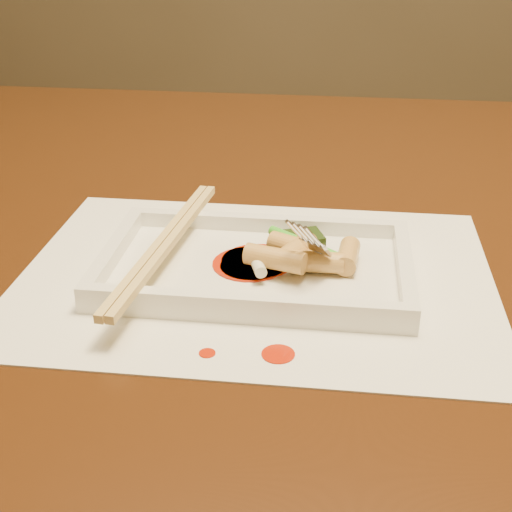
# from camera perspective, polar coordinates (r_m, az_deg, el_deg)

# --- Properties ---
(table) EXTENTS (1.40, 0.90, 0.75)m
(table) POSITION_cam_1_polar(r_m,az_deg,el_deg) (0.80, 5.38, -2.63)
(table) COLOR black
(table) RESTS_ON ground
(placemat) EXTENTS (0.40, 0.30, 0.00)m
(placemat) POSITION_cam_1_polar(r_m,az_deg,el_deg) (0.61, -0.00, -1.57)
(placemat) COLOR white
(placemat) RESTS_ON table
(sauce_splatter_a) EXTENTS (0.02, 0.02, 0.00)m
(sauce_splatter_a) POSITION_cam_1_polar(r_m,az_deg,el_deg) (0.51, 1.79, -7.85)
(sauce_splatter_a) COLOR red
(sauce_splatter_a) RESTS_ON placemat
(sauce_splatter_b) EXTENTS (0.01, 0.01, 0.00)m
(sauce_splatter_b) POSITION_cam_1_polar(r_m,az_deg,el_deg) (0.51, -3.93, -7.76)
(sauce_splatter_b) COLOR red
(sauce_splatter_b) RESTS_ON placemat
(plate_base) EXTENTS (0.26, 0.16, 0.01)m
(plate_base) POSITION_cam_1_polar(r_m,az_deg,el_deg) (0.61, 0.00, -1.18)
(plate_base) COLOR white
(plate_base) RESTS_ON placemat
(plate_rim_far) EXTENTS (0.26, 0.01, 0.01)m
(plate_rim_far) POSITION_cam_1_polar(r_m,az_deg,el_deg) (0.67, 0.78, 2.64)
(plate_rim_far) COLOR white
(plate_rim_far) RESTS_ON plate_base
(plate_rim_near) EXTENTS (0.26, 0.01, 0.01)m
(plate_rim_near) POSITION_cam_1_polar(r_m,az_deg,el_deg) (0.54, -0.97, -3.86)
(plate_rim_near) COLOR white
(plate_rim_near) RESTS_ON plate_base
(plate_rim_left) EXTENTS (0.01, 0.14, 0.01)m
(plate_rim_left) POSITION_cam_1_polar(r_m,az_deg,el_deg) (0.63, -11.33, 0.39)
(plate_rim_left) COLOR white
(plate_rim_left) RESTS_ON plate_base
(plate_rim_right) EXTENTS (0.01, 0.14, 0.01)m
(plate_rim_right) POSITION_cam_1_polar(r_m,az_deg,el_deg) (0.60, 11.83, -0.92)
(plate_rim_right) COLOR white
(plate_rim_right) RESTS_ON plate_base
(veg_piece) EXTENTS (0.05, 0.04, 0.01)m
(veg_piece) POSITION_cam_1_polar(r_m,az_deg,el_deg) (0.63, 3.59, 1.26)
(veg_piece) COLOR black
(veg_piece) RESTS_ON plate_base
(scallion_white) EXTENTS (0.02, 0.04, 0.01)m
(scallion_white) POSITION_cam_1_polar(r_m,az_deg,el_deg) (0.59, 0.03, -0.46)
(scallion_white) COLOR #EAEACC
(scallion_white) RESTS_ON plate_base
(scallion_green) EXTENTS (0.07, 0.06, 0.01)m
(scallion_green) POSITION_cam_1_polar(r_m,az_deg,el_deg) (0.61, 4.13, 0.88)
(scallion_green) COLOR green
(scallion_green) RESTS_ON plate_base
(chopstick_a) EXTENTS (0.03, 0.25, 0.01)m
(chopstick_a) POSITION_cam_1_polar(r_m,az_deg,el_deg) (0.61, -7.66, 1.06)
(chopstick_a) COLOR #D8B56C
(chopstick_a) RESTS_ON plate_rim_near
(chopstick_b) EXTENTS (0.03, 0.25, 0.01)m
(chopstick_b) POSITION_cam_1_polar(r_m,az_deg,el_deg) (0.61, -6.93, 1.02)
(chopstick_b) COLOR #D8B56C
(chopstick_b) RESTS_ON plate_rim_near
(fork) EXTENTS (0.09, 0.10, 0.14)m
(fork) POSITION_cam_1_polar(r_m,az_deg,el_deg) (0.59, 7.06, 5.99)
(fork) COLOR silver
(fork) RESTS_ON plate_base
(sauce_blob_0) EXTENTS (0.05, 0.05, 0.00)m
(sauce_blob_0) POSITION_cam_1_polar(r_m,az_deg,el_deg) (0.60, -0.44, -0.82)
(sauce_blob_0) COLOR red
(sauce_blob_0) RESTS_ON plate_base
(sauce_blob_1) EXTENTS (0.06, 0.06, 0.00)m
(sauce_blob_1) POSITION_cam_1_polar(r_m,az_deg,el_deg) (0.61, 0.16, -0.38)
(sauce_blob_1) COLOR red
(sauce_blob_1) RESTS_ON plate_base
(sauce_blob_2) EXTENTS (0.06, 0.06, 0.00)m
(sauce_blob_2) POSITION_cam_1_polar(r_m,az_deg,el_deg) (0.61, -0.52, -0.63)
(sauce_blob_2) COLOR red
(sauce_blob_2) RESTS_ON plate_base
(rice_cake_0) EXTENTS (0.04, 0.02, 0.02)m
(rice_cake_0) POSITION_cam_1_polar(r_m,az_deg,el_deg) (0.59, 5.05, -0.48)
(rice_cake_0) COLOR tan
(rice_cake_0) RESTS_ON plate_base
(rice_cake_1) EXTENTS (0.04, 0.05, 0.02)m
(rice_cake_1) POSITION_cam_1_polar(r_m,az_deg,el_deg) (0.61, 3.26, 0.42)
(rice_cake_1) COLOR tan
(rice_cake_1) RESTS_ON plate_base
(rice_cake_2) EXTENTS (0.05, 0.03, 0.02)m
(rice_cake_2) POSITION_cam_1_polar(r_m,az_deg,el_deg) (0.58, 1.54, -0.21)
(rice_cake_2) COLOR tan
(rice_cake_2) RESTS_ON plate_base
(rice_cake_3) EXTENTS (0.02, 0.04, 0.02)m
(rice_cake_3) POSITION_cam_1_polar(r_m,az_deg,el_deg) (0.60, 7.36, 0.01)
(rice_cake_3) COLOR tan
(rice_cake_3) RESTS_ON plate_base
(rice_cake_4) EXTENTS (0.05, 0.04, 0.02)m
(rice_cake_4) POSITION_cam_1_polar(r_m,az_deg,el_deg) (0.61, 3.19, 0.67)
(rice_cake_4) COLOR tan
(rice_cake_4) RESTS_ON plate_base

